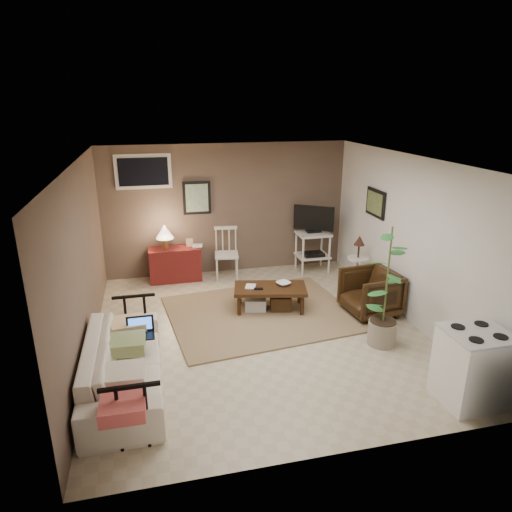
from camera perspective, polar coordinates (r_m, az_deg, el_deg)
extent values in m
plane|color=#C1B293|center=(6.60, 0.33, -9.29)|extent=(5.00, 5.00, 0.00)
cube|color=black|center=(8.34, -7.40, 7.23)|extent=(0.50, 0.03, 0.60)
cube|color=black|center=(7.77, 14.72, 6.43)|extent=(0.03, 0.60, 0.45)
cube|color=silver|center=(8.21, -13.90, 10.20)|extent=(0.96, 0.03, 0.60)
cube|color=#8F7B53|center=(7.07, 0.60, -7.16)|extent=(2.95, 2.47, 0.03)
cube|color=#381D0F|center=(7.04, 1.79, -4.11)|extent=(1.20, 0.79, 0.05)
cylinder|color=#381D0F|center=(6.92, -2.12, -6.28)|extent=(0.06, 0.06, 0.35)
cylinder|color=#381D0F|center=(6.96, 5.79, -6.21)|extent=(0.06, 0.06, 0.35)
cylinder|color=#381D0F|center=(7.30, -2.05, -4.87)|extent=(0.06, 0.06, 0.35)
cylinder|color=#381D0F|center=(7.34, 5.43, -4.81)|extent=(0.06, 0.06, 0.35)
cube|color=black|center=(6.93, 0.31, -4.10)|extent=(0.14, 0.07, 0.02)
cube|color=#4C351B|center=(7.14, 3.10, -5.86)|extent=(0.37, 0.34, 0.24)
cube|color=silver|center=(7.14, -0.08, -6.02)|extent=(0.37, 0.34, 0.20)
imported|color=white|center=(5.43, -16.32, -11.93)|extent=(0.61, 2.09, 0.82)
cube|color=black|center=(5.65, -14.20, -9.70)|extent=(0.32, 0.22, 0.02)
cube|color=black|center=(5.70, -14.29, -8.18)|extent=(0.32, 0.02, 0.20)
cube|color=blue|center=(5.69, -14.29, -8.22)|extent=(0.27, 0.00, 0.16)
cube|color=maroon|center=(8.38, -10.06, -0.99)|extent=(0.92, 0.41, 0.61)
cylinder|color=#A0803D|center=(8.21, -11.26, 1.52)|extent=(0.10, 0.10, 0.20)
cone|color=beige|center=(8.15, -11.36, 3.02)|extent=(0.31, 0.31, 0.24)
cube|color=tan|center=(8.30, -8.32, 1.65)|extent=(0.12, 0.02, 0.15)
cube|color=silver|center=(8.33, -3.71, 0.14)|extent=(0.47, 0.47, 0.04)
cylinder|color=silver|center=(8.24, -4.89, -1.81)|extent=(0.04, 0.04, 0.42)
cylinder|color=silver|center=(8.25, -2.39, -1.73)|extent=(0.04, 0.04, 0.42)
cylinder|color=silver|center=(8.58, -4.92, -0.96)|extent=(0.04, 0.04, 0.42)
cylinder|color=silver|center=(8.59, -2.51, -0.89)|extent=(0.04, 0.04, 0.42)
cube|color=silver|center=(8.38, -3.82, 3.54)|extent=(0.42, 0.10, 0.06)
cube|color=silver|center=(8.64, 7.16, 2.79)|extent=(0.60, 0.49, 0.04)
cube|color=silver|center=(8.77, 7.05, 0.07)|extent=(0.60, 0.49, 0.03)
cylinder|color=silver|center=(8.48, 5.89, -0.02)|extent=(0.04, 0.04, 0.76)
cylinder|color=silver|center=(8.66, 9.15, 0.24)|extent=(0.04, 0.04, 0.76)
cylinder|color=silver|center=(8.85, 5.03, 0.83)|extent=(0.04, 0.04, 0.76)
cylinder|color=silver|center=(9.02, 8.17, 1.06)|extent=(0.04, 0.04, 0.76)
cube|color=black|center=(8.63, 7.17, 3.13)|extent=(0.27, 0.15, 0.03)
cube|color=black|center=(8.56, 7.24, 4.74)|extent=(0.67, 0.45, 0.46)
cube|color=#FEA263|center=(8.56, 7.24, 4.74)|extent=(0.55, 0.36, 0.37)
cube|color=black|center=(8.72, 7.17, 0.09)|extent=(0.38, 0.27, 0.11)
cylinder|color=silver|center=(8.11, 12.35, -4.04)|extent=(0.26, 0.26, 0.03)
cylinder|color=silver|center=(8.01, 12.49, -2.20)|extent=(0.05, 0.05, 0.55)
cylinder|color=silver|center=(7.92, 12.64, -0.29)|extent=(0.37, 0.37, 0.03)
cylinder|color=#311E0D|center=(7.87, 12.71, 0.65)|extent=(0.03, 0.03, 0.24)
cone|color=#371E16|center=(7.82, 12.80, 1.92)|extent=(0.18, 0.18, 0.16)
imported|color=#311E0D|center=(7.15, 14.12, -4.23)|extent=(0.77, 0.81, 0.76)
cylinder|color=gray|center=(6.42, 15.46, -9.22)|extent=(0.37, 0.37, 0.33)
cylinder|color=#4C602D|center=(6.09, 16.14, -2.36)|extent=(0.02, 0.02, 1.30)
cube|color=white|center=(5.53, 25.44, -12.51)|extent=(0.63, 0.58, 0.81)
cube|color=silver|center=(5.34, 26.07, -8.65)|extent=(0.65, 0.60, 0.03)
cylinder|color=black|center=(5.15, 25.83, -9.42)|extent=(0.14, 0.14, 0.01)
cylinder|color=black|center=(5.33, 28.28, -8.87)|extent=(0.14, 0.14, 0.01)
cylinder|color=black|center=(5.35, 23.93, -8.08)|extent=(0.14, 0.14, 0.01)
cylinder|color=black|center=(5.52, 26.35, -7.61)|extent=(0.14, 0.14, 0.01)
imported|color=#381D0F|center=(7.07, 3.45, -2.85)|extent=(0.22, 0.13, 0.21)
imported|color=#381D0F|center=(7.00, -1.31, -3.09)|extent=(0.15, 0.07, 0.21)
imported|color=#381D0F|center=(8.28, -7.97, 1.98)|extent=(0.18, 0.05, 0.24)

